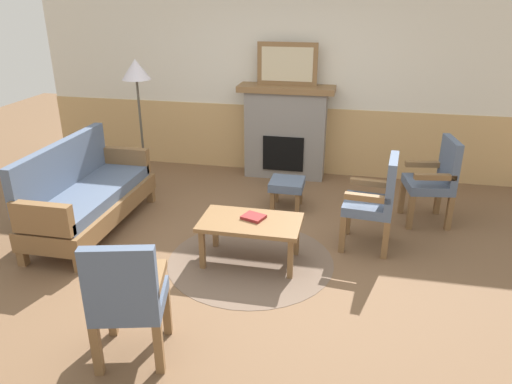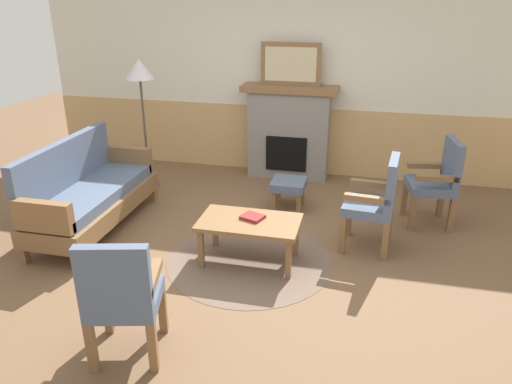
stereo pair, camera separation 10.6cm
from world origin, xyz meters
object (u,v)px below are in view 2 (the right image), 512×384
object	(u,v)px
fireplace	(289,131)
footstool	(289,186)
couch	(89,194)
framed_picture	(291,64)
armchair_near_fireplace	(376,200)
coffee_table	(249,226)
book_on_table	(253,217)
armchair_front_left	(122,294)
armchair_by_window_left	(438,179)
floor_lamp_by_couch	(140,77)

from	to	relation	value
fireplace	footstool	world-z (taller)	fireplace
couch	framed_picture	bearing A→B (deg)	48.93
framed_picture	couch	distance (m)	3.05
couch	armchair_near_fireplace	size ratio (longest dim) A/B	1.84
coffee_table	fireplace	bearing A→B (deg)	90.93
armchair_near_fireplace	footstool	bearing A→B (deg)	142.56
couch	coffee_table	distance (m)	1.92
framed_picture	footstool	distance (m)	1.71
footstool	armchair_near_fireplace	bearing A→B (deg)	-37.44
framed_picture	book_on_table	world-z (taller)	framed_picture
couch	coffee_table	size ratio (longest dim) A/B	1.88
book_on_table	fireplace	bearing A→B (deg)	91.39
coffee_table	armchair_front_left	world-z (taller)	armchair_front_left
fireplace	armchair_by_window_left	size ratio (longest dim) A/B	1.33
couch	footstool	xyz separation A→B (m)	(2.04, 1.01, -0.11)
coffee_table	book_on_table	world-z (taller)	book_on_table
fireplace	armchair_front_left	bearing A→B (deg)	-97.06
footstool	armchair_near_fireplace	distance (m)	1.30
couch	book_on_table	distance (m)	1.93
framed_picture	floor_lamp_by_couch	xyz separation A→B (m)	(-1.78, -0.79, -0.11)
fireplace	couch	size ratio (longest dim) A/B	0.72
armchair_by_window_left	framed_picture	bearing A→B (deg)	148.40
framed_picture	book_on_table	distance (m)	2.63
armchair_near_fireplace	armchair_by_window_left	bearing A→B (deg)	48.58
armchair_by_window_left	book_on_table	bearing A→B (deg)	-145.42
floor_lamp_by_couch	fireplace	bearing A→B (deg)	24.03
coffee_table	framed_picture	bearing A→B (deg)	90.93
framed_picture	armchair_front_left	size ratio (longest dim) A/B	0.82
armchair_near_fireplace	book_on_table	bearing A→B (deg)	-156.48
book_on_table	footstool	distance (m)	1.29
book_on_table	armchair_near_fireplace	size ratio (longest dim) A/B	0.21
couch	armchair_by_window_left	bearing A→B (deg)	14.75
armchair_by_window_left	armchair_front_left	xyz separation A→B (m)	(-2.35, -2.80, 0.00)
armchair_near_fireplace	armchair_by_window_left	distance (m)	0.99
coffee_table	floor_lamp_by_couch	size ratio (longest dim) A/B	0.57
book_on_table	footstool	xyz separation A→B (m)	(0.14, 1.27, -0.17)
floor_lamp_by_couch	framed_picture	bearing A→B (deg)	24.04
book_on_table	armchair_by_window_left	size ratio (longest dim) A/B	0.21
armchair_near_fireplace	floor_lamp_by_couch	world-z (taller)	floor_lamp_by_couch
footstool	floor_lamp_by_couch	xyz separation A→B (m)	(-1.97, 0.32, 1.17)
fireplace	coffee_table	size ratio (longest dim) A/B	1.35
book_on_table	framed_picture	bearing A→B (deg)	91.39
coffee_table	armchair_by_window_left	xyz separation A→B (m)	(1.82, 1.29, 0.15)
framed_picture	armchair_by_window_left	xyz separation A→B (m)	(1.86, -1.15, -1.02)
couch	armchair_near_fireplace	bearing A→B (deg)	4.37
framed_picture	coffee_table	world-z (taller)	framed_picture
couch	armchair_near_fireplace	xyz separation A→B (m)	(3.05, 0.23, 0.14)
armchair_by_window_left	fireplace	bearing A→B (deg)	148.41
armchair_front_left	coffee_table	bearing A→B (deg)	70.68
armchair_near_fireplace	framed_picture	bearing A→B (deg)	122.54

